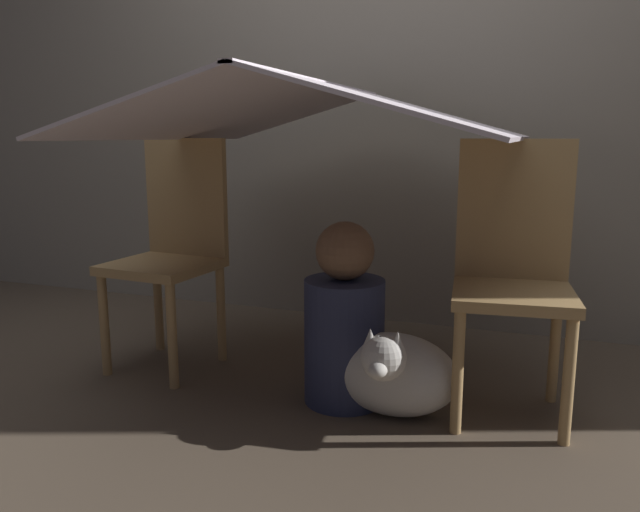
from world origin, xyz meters
The scene contains 7 objects.
ground_plane centered at (0.00, 0.00, 0.00)m, with size 8.80×8.80×0.00m, color brown.
wall_back centered at (0.00, 1.12, 1.25)m, with size 7.00×0.05×2.50m.
chair_left centered at (-0.66, 0.23, 0.49)m, with size 0.41×0.41×0.91m.
chair_right centered at (0.65, 0.23, 0.49)m, with size 0.42×0.42×0.91m.
sheet_canopy centered at (0.00, 0.16, 1.01)m, with size 1.33×1.33×0.20m.
person_front centered at (0.11, 0.09, 0.28)m, with size 0.28×0.28×0.64m.
dog centered at (0.31, 0.02, 0.15)m, with size 0.43×0.38×0.34m.
Camera 1 is at (0.74, -1.89, 0.92)m, focal length 35.00 mm.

